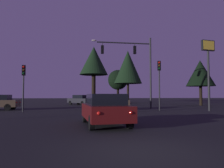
{
  "coord_description": "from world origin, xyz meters",
  "views": [
    {
      "loc": [
        -1.52,
        -5.32,
        1.45
      ],
      "look_at": [
        1.44,
        15.82,
        2.6
      ],
      "focal_mm": 34.11,
      "sensor_mm": 36.0,
      "label": 1
    }
  ],
  "objects_px": {
    "tree_right_cluster": "(118,80)",
    "tree_center_horizon": "(200,73)",
    "tree_behind_sign": "(94,61)",
    "car_crossing_left": "(108,102)",
    "traffic_light_corner_left": "(159,76)",
    "car_far_lane": "(81,100)",
    "tree_left_far": "(128,67)",
    "traffic_light_corner_right": "(24,79)",
    "traffic_signal_mast_arm": "(135,60)",
    "store_sign_illuminated": "(208,59)",
    "car_nearside_lane": "(105,109)"
  },
  "relations": [
    {
      "from": "tree_right_cluster",
      "to": "tree_center_horizon",
      "type": "bearing_deg",
      "value": -59.82
    },
    {
      "from": "tree_behind_sign",
      "to": "tree_right_cluster",
      "type": "xyz_separation_m",
      "value": [
        6.16,
        17.85,
        -1.07
      ]
    },
    {
      "from": "car_crossing_left",
      "to": "tree_center_horizon",
      "type": "height_order",
      "value": "tree_center_horizon"
    },
    {
      "from": "traffic_light_corner_left",
      "to": "car_far_lane",
      "type": "distance_m",
      "value": 15.87
    },
    {
      "from": "tree_center_horizon",
      "to": "tree_right_cluster",
      "type": "xyz_separation_m",
      "value": [
        -9.45,
        16.25,
        0.09
      ]
    },
    {
      "from": "tree_left_far",
      "to": "tree_behind_sign",
      "type": "bearing_deg",
      "value": -119.98
    },
    {
      "from": "tree_behind_sign",
      "to": "tree_right_cluster",
      "type": "distance_m",
      "value": 18.91
    },
    {
      "from": "traffic_light_corner_left",
      "to": "tree_right_cluster",
      "type": "relative_size",
      "value": 0.68
    },
    {
      "from": "tree_right_cluster",
      "to": "traffic_light_corner_right",
      "type": "bearing_deg",
      "value": -116.17
    },
    {
      "from": "traffic_signal_mast_arm",
      "to": "tree_left_far",
      "type": "distance_m",
      "value": 17.21
    },
    {
      "from": "traffic_light_corner_left",
      "to": "tree_behind_sign",
      "type": "distance_m",
      "value": 10.12
    },
    {
      "from": "car_far_lane",
      "to": "tree_left_far",
      "type": "bearing_deg",
      "value": 36.69
    },
    {
      "from": "car_crossing_left",
      "to": "store_sign_illuminated",
      "type": "distance_m",
      "value": 10.43
    },
    {
      "from": "car_nearside_lane",
      "to": "store_sign_illuminated",
      "type": "distance_m",
      "value": 14.08
    },
    {
      "from": "tree_behind_sign",
      "to": "tree_left_far",
      "type": "xyz_separation_m",
      "value": [
        7.19,
        12.46,
        1.03
      ]
    },
    {
      "from": "traffic_light_corner_right",
      "to": "tree_right_cluster",
      "type": "bearing_deg",
      "value": 63.83
    },
    {
      "from": "car_far_lane",
      "to": "tree_right_cluster",
      "type": "distance_m",
      "value": 14.85
    },
    {
      "from": "car_nearside_lane",
      "to": "store_sign_illuminated",
      "type": "xyz_separation_m",
      "value": [
        10.7,
        8.17,
        4.12
      ]
    },
    {
      "from": "store_sign_illuminated",
      "to": "traffic_light_corner_left",
      "type": "bearing_deg",
      "value": 170.46
    },
    {
      "from": "car_nearside_lane",
      "to": "car_crossing_left",
      "type": "xyz_separation_m",
      "value": [
        1.47,
        10.77,
        -0.0
      ]
    },
    {
      "from": "tree_left_far",
      "to": "store_sign_illuminated",
      "type": "bearing_deg",
      "value": -81.47
    },
    {
      "from": "traffic_signal_mast_arm",
      "to": "tree_behind_sign",
      "type": "height_order",
      "value": "traffic_signal_mast_arm"
    },
    {
      "from": "car_far_lane",
      "to": "tree_center_horizon",
      "type": "bearing_deg",
      "value": -13.88
    },
    {
      "from": "car_far_lane",
      "to": "store_sign_illuminated",
      "type": "distance_m",
      "value": 19.32
    },
    {
      "from": "car_nearside_lane",
      "to": "tree_left_far",
      "type": "height_order",
      "value": "tree_left_far"
    },
    {
      "from": "car_far_lane",
      "to": "tree_right_cluster",
      "type": "relative_size",
      "value": 0.63
    },
    {
      "from": "tree_right_cluster",
      "to": "tree_behind_sign",
      "type": "bearing_deg",
      "value": -109.04
    },
    {
      "from": "tree_center_horizon",
      "to": "tree_right_cluster",
      "type": "height_order",
      "value": "tree_right_cluster"
    },
    {
      "from": "car_far_lane",
      "to": "car_nearside_lane",
      "type": "bearing_deg",
      "value": -86.64
    },
    {
      "from": "traffic_light_corner_left",
      "to": "tree_right_cluster",
      "type": "height_order",
      "value": "tree_right_cluster"
    },
    {
      "from": "car_crossing_left",
      "to": "tree_left_far",
      "type": "height_order",
      "value": "tree_left_far"
    },
    {
      "from": "traffic_light_corner_left",
      "to": "store_sign_illuminated",
      "type": "xyz_separation_m",
      "value": [
        4.57,
        -0.77,
        1.59
      ]
    },
    {
      "from": "car_crossing_left",
      "to": "tree_center_horizon",
      "type": "bearing_deg",
      "value": 27.92
    },
    {
      "from": "traffic_light_corner_right",
      "to": "store_sign_illuminated",
      "type": "distance_m",
      "value": 16.99
    },
    {
      "from": "traffic_signal_mast_arm",
      "to": "tree_behind_sign",
      "type": "xyz_separation_m",
      "value": [
        -4.32,
        4.44,
        0.47
      ]
    },
    {
      "from": "traffic_light_corner_right",
      "to": "tree_right_cluster",
      "type": "xyz_separation_m",
      "value": [
        12.65,
        25.75,
        1.86
      ]
    },
    {
      "from": "car_nearside_lane",
      "to": "car_crossing_left",
      "type": "bearing_deg",
      "value": 82.2
    },
    {
      "from": "traffic_light_corner_left",
      "to": "tree_center_horizon",
      "type": "relative_size",
      "value": 0.72
    },
    {
      "from": "traffic_light_corner_left",
      "to": "traffic_light_corner_right",
      "type": "bearing_deg",
      "value": 179.98
    },
    {
      "from": "tree_behind_sign",
      "to": "tree_left_far",
      "type": "height_order",
      "value": "tree_left_far"
    },
    {
      "from": "tree_behind_sign",
      "to": "tree_right_cluster",
      "type": "relative_size",
      "value": 1.11
    },
    {
      "from": "car_crossing_left",
      "to": "traffic_signal_mast_arm",
      "type": "bearing_deg",
      "value": 27.22
    },
    {
      "from": "car_nearside_lane",
      "to": "store_sign_illuminated",
      "type": "bearing_deg",
      "value": 37.36
    },
    {
      "from": "car_nearside_lane",
      "to": "traffic_signal_mast_arm",
      "type": "bearing_deg",
      "value": 69.44
    },
    {
      "from": "car_far_lane",
      "to": "tree_behind_sign",
      "type": "height_order",
      "value": "tree_behind_sign"
    },
    {
      "from": "tree_right_cluster",
      "to": "store_sign_illuminated",
      "type": "bearing_deg",
      "value": -80.99
    },
    {
      "from": "tree_right_cluster",
      "to": "traffic_light_corner_left",
      "type": "bearing_deg",
      "value": -90.81
    },
    {
      "from": "tree_right_cluster",
      "to": "car_nearside_lane",
      "type": "bearing_deg",
      "value": -100.6
    },
    {
      "from": "tree_right_cluster",
      "to": "car_crossing_left",
      "type": "bearing_deg",
      "value": -101.85
    },
    {
      "from": "traffic_light_corner_left",
      "to": "tree_behind_sign",
      "type": "relative_size",
      "value": 0.61
    }
  ]
}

